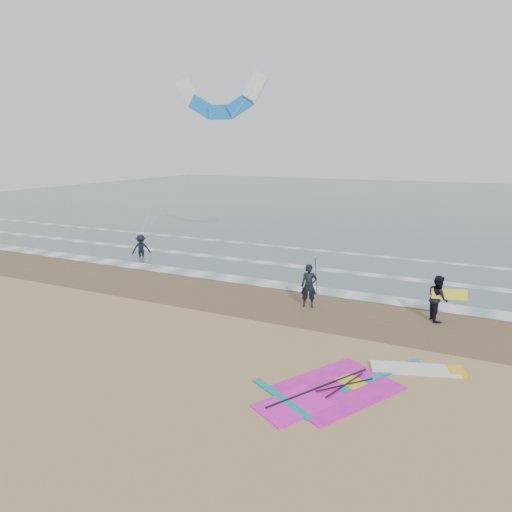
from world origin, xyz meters
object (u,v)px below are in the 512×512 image
at_px(person_standing, 309,286).
at_px(person_walking, 438,298).
at_px(windsurf_rig, 359,383).
at_px(surf_kite, 220,101).
at_px(person_wading, 141,243).

distance_m(person_standing, person_walking, 5.06).
distance_m(windsurf_rig, surf_kite, 20.27).
bearing_deg(person_wading, person_standing, -63.51).
bearing_deg(person_walking, surf_kite, 39.78).
height_order(person_walking, person_wading, person_walking).
xyz_separation_m(windsurf_rig, person_walking, (1.53, 6.29, 0.87)).
bearing_deg(person_standing, person_walking, -12.28).
bearing_deg(person_wading, person_walking, -56.15).
relative_size(windsurf_rig, surf_kite, 0.57).
relative_size(windsurf_rig, person_wading, 3.20).
distance_m(person_standing, person_wading, 12.99).
relative_size(person_standing, surf_kite, 0.19).
bearing_deg(person_walking, person_wading, 55.82).
xyz_separation_m(windsurf_rig, person_wading, (-15.78, 9.78, 0.83)).
bearing_deg(person_wading, surf_kite, -0.84).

